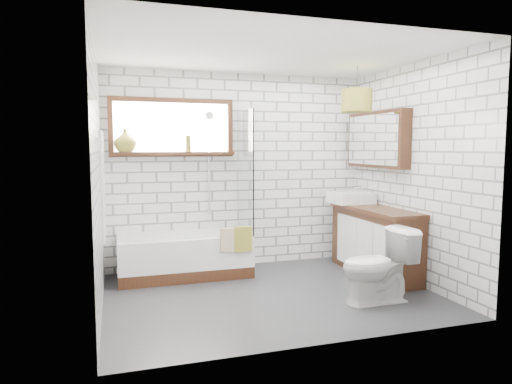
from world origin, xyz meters
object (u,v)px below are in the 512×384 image
object	(u,v)px
bathtub	(185,256)
vanity	(375,241)
pendant	(357,101)
toilet	(377,266)
basin	(351,198)

from	to	relation	value
bathtub	vanity	world-z (taller)	vanity
bathtub	pendant	size ratio (longest dim) A/B	4.36
vanity	toilet	bearing A→B (deg)	-120.36
vanity	toilet	size ratio (longest dim) A/B	1.93
basin	vanity	bearing A→B (deg)	-83.16
pendant	vanity	bearing A→B (deg)	-0.02
vanity	basin	distance (m)	0.70
bathtub	toilet	distance (m)	2.28
basin	pendant	size ratio (longest dim) A/B	1.40
bathtub	pendant	distance (m)	2.75
pendant	bathtub	bearing A→B (deg)	162.75
vanity	pendant	bearing A→B (deg)	179.98
basin	pendant	distance (m)	1.32
basin	pendant	bearing A→B (deg)	-114.60
pendant	toilet	bearing A→B (deg)	-105.00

